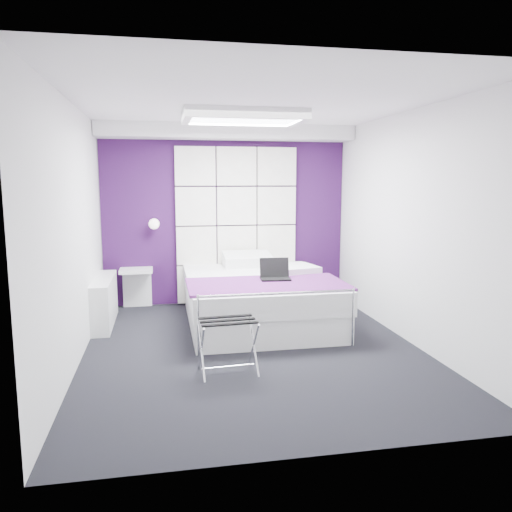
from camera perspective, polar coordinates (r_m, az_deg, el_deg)
The scene contains 15 objects.
floor at distance 5.55m, azimuth -0.36°, elevation -10.56°, with size 4.40×4.40×0.00m, color black.
ceiling at distance 5.31m, azimuth -0.39°, elevation 17.03°, with size 4.40×4.40×0.00m, color white.
wall_back at distance 7.44m, azimuth -3.44°, elevation 4.54°, with size 3.60×3.60×0.00m, color silver.
wall_left at distance 5.26m, azimuth -20.07°, elevation 2.38°, with size 4.40×4.40×0.00m, color silver.
wall_right at distance 5.87m, azimuth 17.21°, elevation 3.11°, with size 4.40×4.40×0.00m, color silver.
accent_wall at distance 7.43m, azimuth -3.43°, elevation 4.54°, with size 3.58×0.02×2.58m, color #2F0E3D.
soffit at distance 7.21m, azimuth -3.27°, elevation 13.97°, with size 3.58×0.50×0.20m, color white.
headboard at distance 7.41m, azimuth -2.22°, elevation 3.53°, with size 1.80×0.08×2.30m, color silver, non-canonical shape.
skylight at distance 5.88m, azimuth -1.48°, elevation 15.70°, with size 1.36×0.86×0.12m, color white, non-canonical shape.
wall_lamp at distance 7.25m, azimuth -11.57°, elevation 3.64°, with size 0.15×0.15×0.15m, color white.
radiator at distance 6.68m, azimuth -16.93°, elevation -4.96°, with size 0.22×1.20×0.60m, color white.
bed at distance 6.47m, azimuth 0.19°, elevation -4.71°, with size 1.86×2.25×0.78m.
nightstand at distance 7.30m, azimuth -13.54°, elevation -1.60°, with size 0.46×0.36×0.05m, color white.
luggage_rack at distance 4.84m, azimuth -3.23°, elevation -10.25°, with size 0.53×0.39×0.52m.
laptop at distance 6.09m, azimuth 2.12°, elevation -2.06°, with size 0.36×0.26×0.26m.
Camera 1 is at (-0.95, -5.16, 1.82)m, focal length 35.00 mm.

